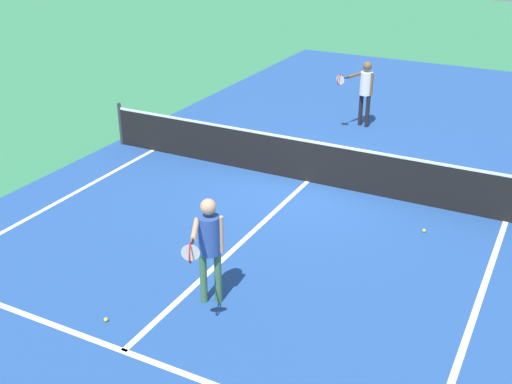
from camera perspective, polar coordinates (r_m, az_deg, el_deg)
name	(u,v)px	position (r m, az deg, el deg)	size (l,w,h in m)	color
ground_plane	(308,182)	(13.80, 4.68, 0.95)	(60.00, 60.00, 0.00)	#337F51
court_surface_inbounds	(308,182)	(13.80, 4.68, 0.95)	(10.62, 24.40, 0.00)	#234C93
line_service_near	(123,351)	(9.05, -11.90, -13.88)	(8.22, 0.10, 0.01)	white
line_center_service	(237,247)	(11.22, -1.76, -4.96)	(0.10, 6.40, 0.01)	white
net	(308,161)	(13.61, 4.75, 2.84)	(10.19, 0.09, 1.07)	#33383D
player_near	(209,240)	(9.23, -4.27, -4.37)	(0.57, 1.20, 1.74)	#3F7247
player_far	(365,86)	(17.12, 9.84, 9.39)	(0.74, 1.16, 1.76)	black
tennis_ball_mid_court	(106,320)	(9.63, -13.40, -11.15)	(0.07, 0.07, 0.07)	#CCE033
tennis_ball_near_net	(424,231)	(12.08, 14.94, -3.39)	(0.07, 0.07, 0.07)	#CCE033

